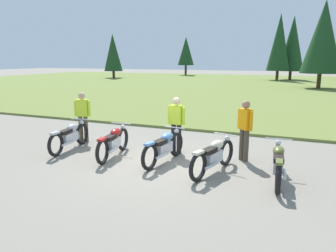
{
  "coord_description": "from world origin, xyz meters",
  "views": [
    {
      "loc": [
        3.3,
        -7.45,
        2.76
      ],
      "look_at": [
        0.0,
        0.6,
        0.9
      ],
      "focal_mm": 33.71,
      "sensor_mm": 36.0,
      "label": 1
    }
  ],
  "objects_px": {
    "motorcycle_olive": "(278,163)",
    "rider_checking_bike": "(176,122)",
    "rider_in_hivis_vest": "(245,127)",
    "motorcycle_sky_blue": "(164,147)",
    "motorcycle_silver": "(70,136)",
    "rider_near_row_end": "(83,114)",
    "motorcycle_red": "(114,142)",
    "motorcycle_cream": "(214,156)"
  },
  "relations": [
    {
      "from": "motorcycle_sky_blue",
      "to": "rider_in_hivis_vest",
      "type": "xyz_separation_m",
      "value": [
        1.97,
        0.99,
        0.51
      ]
    },
    {
      "from": "motorcycle_silver",
      "to": "motorcycle_red",
      "type": "height_order",
      "value": "same"
    },
    {
      "from": "motorcycle_sky_blue",
      "to": "motorcycle_olive",
      "type": "xyz_separation_m",
      "value": [
        2.93,
        -0.27,
        0.0
      ]
    },
    {
      "from": "rider_in_hivis_vest",
      "to": "rider_near_row_end",
      "type": "distance_m",
      "value": 5.34
    },
    {
      "from": "motorcycle_sky_blue",
      "to": "rider_checking_bike",
      "type": "relative_size",
      "value": 1.25
    },
    {
      "from": "motorcycle_sky_blue",
      "to": "rider_checking_bike",
      "type": "distance_m",
      "value": 1.08
    },
    {
      "from": "motorcycle_silver",
      "to": "motorcycle_olive",
      "type": "height_order",
      "value": "same"
    },
    {
      "from": "motorcycle_red",
      "to": "motorcycle_olive",
      "type": "xyz_separation_m",
      "value": [
        4.47,
        -0.2,
        0.0
      ]
    },
    {
      "from": "motorcycle_sky_blue",
      "to": "motorcycle_cream",
      "type": "xyz_separation_m",
      "value": [
        1.43,
        -0.28,
        0.0
      ]
    },
    {
      "from": "motorcycle_red",
      "to": "motorcycle_olive",
      "type": "distance_m",
      "value": 4.47
    },
    {
      "from": "motorcycle_olive",
      "to": "rider_checking_bike",
      "type": "bearing_deg",
      "value": 157.42
    },
    {
      "from": "motorcycle_olive",
      "to": "rider_checking_bike",
      "type": "xyz_separation_m",
      "value": [
        -2.94,
        1.22,
        0.51
      ]
    },
    {
      "from": "motorcycle_silver",
      "to": "rider_in_hivis_vest",
      "type": "height_order",
      "value": "rider_in_hivis_vest"
    },
    {
      "from": "motorcycle_cream",
      "to": "rider_in_hivis_vest",
      "type": "relative_size",
      "value": 1.23
    },
    {
      "from": "motorcycle_cream",
      "to": "motorcycle_olive",
      "type": "bearing_deg",
      "value": 0.47
    },
    {
      "from": "rider_near_row_end",
      "to": "motorcycle_cream",
      "type": "bearing_deg",
      "value": -14.78
    },
    {
      "from": "motorcycle_silver",
      "to": "rider_in_hivis_vest",
      "type": "relative_size",
      "value": 1.26
    },
    {
      "from": "motorcycle_silver",
      "to": "motorcycle_sky_blue",
      "type": "height_order",
      "value": "same"
    },
    {
      "from": "motorcycle_red",
      "to": "rider_near_row_end",
      "type": "relative_size",
      "value": 1.25
    },
    {
      "from": "motorcycle_silver",
      "to": "rider_checking_bike",
      "type": "bearing_deg",
      "value": 16.57
    },
    {
      "from": "rider_near_row_end",
      "to": "motorcycle_red",
      "type": "bearing_deg",
      "value": -29.96
    },
    {
      "from": "motorcycle_silver",
      "to": "rider_near_row_end",
      "type": "xyz_separation_m",
      "value": [
        -0.22,
        0.97,
        0.51
      ]
    },
    {
      "from": "motorcycle_red",
      "to": "rider_checking_bike",
      "type": "xyz_separation_m",
      "value": [
        1.53,
        1.03,
        0.51
      ]
    },
    {
      "from": "motorcycle_silver",
      "to": "motorcycle_olive",
      "type": "distance_m",
      "value": 6.09
    },
    {
      "from": "rider_in_hivis_vest",
      "to": "motorcycle_sky_blue",
      "type": "bearing_deg",
      "value": -153.2
    },
    {
      "from": "rider_checking_bike",
      "to": "motorcycle_cream",
      "type": "bearing_deg",
      "value": -40.51
    },
    {
      "from": "motorcycle_red",
      "to": "rider_in_hivis_vest",
      "type": "height_order",
      "value": "rider_in_hivis_vest"
    },
    {
      "from": "motorcycle_red",
      "to": "motorcycle_sky_blue",
      "type": "relative_size",
      "value": 1.0
    },
    {
      "from": "motorcycle_red",
      "to": "rider_checking_bike",
      "type": "relative_size",
      "value": 1.25
    },
    {
      "from": "motorcycle_silver",
      "to": "rider_near_row_end",
      "type": "relative_size",
      "value": 1.26
    },
    {
      "from": "rider_in_hivis_vest",
      "to": "motorcycle_cream",
      "type": "bearing_deg",
      "value": -112.71
    },
    {
      "from": "motorcycle_sky_blue",
      "to": "rider_near_row_end",
      "type": "xyz_separation_m",
      "value": [
        -3.38,
        0.99,
        0.51
      ]
    },
    {
      "from": "motorcycle_olive",
      "to": "rider_checking_bike",
      "type": "height_order",
      "value": "rider_checking_bike"
    },
    {
      "from": "rider_in_hivis_vest",
      "to": "rider_checking_bike",
      "type": "bearing_deg",
      "value": -178.9
    },
    {
      "from": "motorcycle_olive",
      "to": "rider_near_row_end",
      "type": "distance_m",
      "value": 6.45
    },
    {
      "from": "motorcycle_sky_blue",
      "to": "rider_in_hivis_vest",
      "type": "distance_m",
      "value": 2.26
    },
    {
      "from": "motorcycle_red",
      "to": "motorcycle_cream",
      "type": "distance_m",
      "value": 2.98
    },
    {
      "from": "motorcycle_cream",
      "to": "rider_checking_bike",
      "type": "xyz_separation_m",
      "value": [
        -1.45,
        1.23,
        0.51
      ]
    },
    {
      "from": "motorcycle_cream",
      "to": "motorcycle_olive",
      "type": "xyz_separation_m",
      "value": [
        1.49,
        0.01,
        0.0
      ]
    },
    {
      "from": "motorcycle_cream",
      "to": "motorcycle_sky_blue",
      "type": "bearing_deg",
      "value": 168.97
    },
    {
      "from": "rider_checking_bike",
      "to": "rider_in_hivis_vest",
      "type": "height_order",
      "value": "same"
    },
    {
      "from": "motorcycle_red",
      "to": "motorcycle_olive",
      "type": "bearing_deg",
      "value": -2.52
    }
  ]
}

